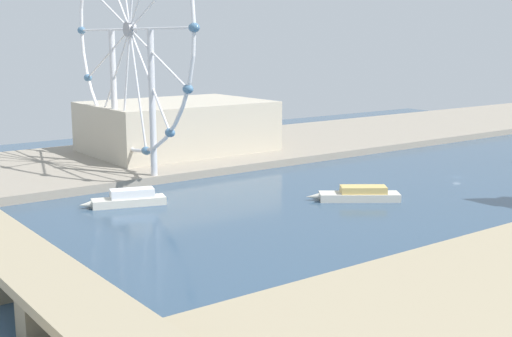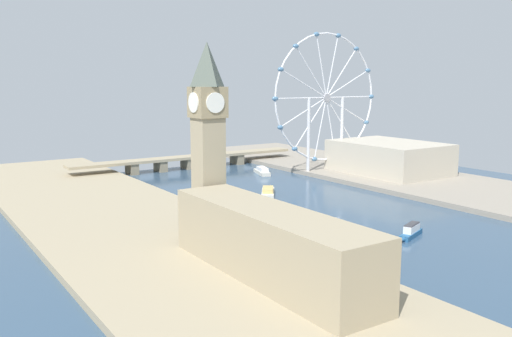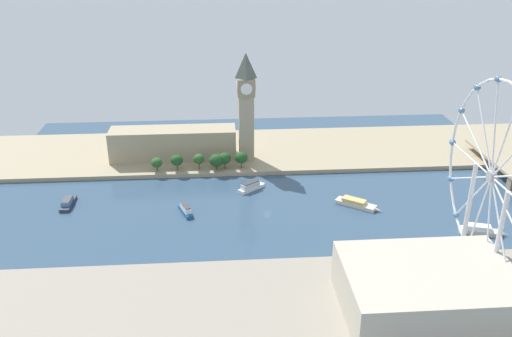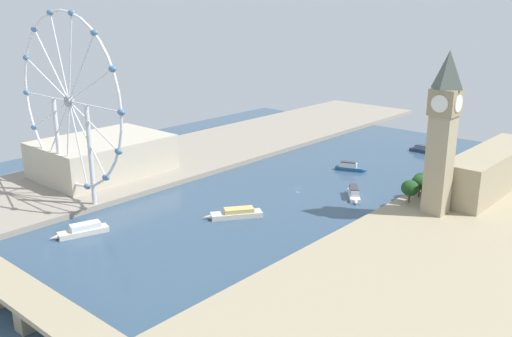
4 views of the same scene
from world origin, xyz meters
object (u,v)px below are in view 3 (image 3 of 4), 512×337
object	(u,v)px
tour_boat_2	(68,202)
parliament_block	(173,143)
tour_boat_1	(185,210)
tour_boat_4	(480,230)
clock_tower	(246,106)
ferris_wheel	(491,179)
tour_boat_3	(251,186)
riverside_hall	(428,290)
tour_boat_0	(356,204)

from	to	relation	value
tour_boat_2	parliament_block	bearing A→B (deg)	-41.60
tour_boat_1	tour_boat_4	distance (m)	176.85
clock_tower	tour_boat_2	size ratio (longest dim) A/B	3.32
tour_boat_1	tour_boat_2	xyz separation A→B (m)	(-15.99, -75.91, -0.42)
ferris_wheel	tour_boat_1	xyz separation A→B (m)	(-78.76, -149.90, -52.27)
clock_tower	parliament_block	distance (m)	63.45
ferris_wheel	tour_boat_3	bearing A→B (deg)	-135.63
tour_boat_4	riverside_hall	bearing A→B (deg)	-112.60
riverside_hall	tour_boat_3	bearing A→B (deg)	-152.81
tour_boat_1	tour_boat_4	bearing A→B (deg)	-123.34
riverside_hall	clock_tower	bearing A→B (deg)	-158.91
tour_boat_4	clock_tower	bearing A→B (deg)	156.02
riverside_hall	tour_boat_4	xyz separation A→B (m)	(-69.66, 58.77, -11.76)
clock_tower	tour_boat_1	distance (m)	98.24
parliament_block	riverside_hall	distance (m)	229.97
riverside_hall	tour_boat_1	xyz separation A→B (m)	(-107.42, -114.00, -11.52)
tour_boat_2	tour_boat_4	xyz separation A→B (m)	(53.76, 248.69, 0.18)
clock_tower	ferris_wheel	distance (m)	189.72
tour_boat_1	tour_boat_2	world-z (taller)	tour_boat_1
parliament_block	tour_boat_0	bearing A→B (deg)	55.43
clock_tower	tour_boat_2	bearing A→B (deg)	-62.60
ferris_wheel	tour_boat_4	world-z (taller)	ferris_wheel
tour_boat_0	tour_boat_1	size ratio (longest dim) A/B	1.33
clock_tower	tour_boat_2	world-z (taller)	clock_tower
tour_boat_3	tour_boat_4	distance (m)	146.23
clock_tower	ferris_wheel	bearing A→B (deg)	34.45
riverside_hall	tour_boat_2	distance (m)	226.81
tour_boat_4	tour_boat_2	bearing A→B (deg)	-174.64
parliament_block	ferris_wheel	world-z (taller)	ferris_wheel
tour_boat_0	tour_boat_3	xyz separation A→B (m)	(-29.08, -65.46, 0.60)
clock_tower	tour_boat_0	world-z (taller)	clock_tower
parliament_block	riverside_hall	size ratio (longest dim) A/B	1.23
tour_boat_0	tour_boat_2	world-z (taller)	tour_boat_2
parliament_block	tour_boat_2	xyz separation A→B (m)	(68.68, -63.49, -12.56)
tour_boat_0	tour_boat_2	xyz separation A→B (m)	(-14.84, -184.68, 0.04)
ferris_wheel	tour_boat_0	bearing A→B (deg)	-152.76
tour_boat_0	tour_boat_3	bearing A→B (deg)	-168.04
tour_boat_1	tour_boat_2	bearing A→B (deg)	57.10
parliament_block	ferris_wheel	bearing A→B (deg)	44.81
clock_tower	tour_boat_0	bearing A→B (deg)	40.87
ferris_wheel	tour_boat_3	world-z (taller)	ferris_wheel
tour_boat_1	tour_boat_3	bearing A→B (deg)	-76.10
parliament_block	tour_boat_1	size ratio (longest dim) A/B	4.52
tour_boat_1	clock_tower	bearing A→B (deg)	-49.87
ferris_wheel	tour_boat_3	size ratio (longest dim) A/B	4.77
parliament_block	tour_boat_4	world-z (taller)	parliament_block
ferris_wheel	riverside_hall	size ratio (longest dim) A/B	1.30
tour_boat_3	tour_boat_4	bearing A→B (deg)	-65.41
tour_boat_0	parliament_block	bearing A→B (deg)	-178.66
tour_boat_4	parliament_block	bearing A→B (deg)	164.09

